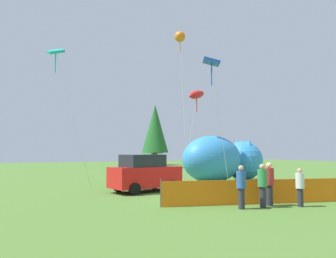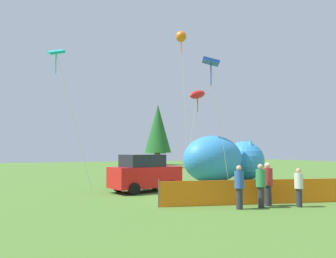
{
  "view_description": "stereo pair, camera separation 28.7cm",
  "coord_description": "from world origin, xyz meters",
  "views": [
    {
      "loc": [
        -8.37,
        -14.38,
        2.31
      ],
      "look_at": [
        -0.11,
        3.43,
        3.67
      ],
      "focal_mm": 35.0,
      "sensor_mm": 36.0,
      "label": 1
    },
    {
      "loc": [
        -8.11,
        -14.5,
        2.31
      ],
      "look_at": [
        -0.11,
        3.43,
        3.67
      ],
      "focal_mm": 35.0,
      "sensor_mm": 36.0,
      "label": 2
    }
  ],
  "objects": [
    {
      "name": "kite_orange_flower",
      "position": [
        3.48,
        8.85,
        11.6
      ],
      "size": [
        1.07,
        0.87,
        12.1
      ],
      "color": "silver",
      "rests_on": "ground"
    },
    {
      "name": "horizon_tree_east",
      "position": [
        13.54,
        38.97,
        5.5
      ],
      "size": [
        3.75,
        3.75,
        8.96
      ],
      "color": "brown",
      "rests_on": "ground"
    },
    {
      "name": "spectator_in_white_shirt",
      "position": [
        0.97,
        -3.59,
        0.98
      ],
      "size": [
        0.39,
        0.39,
        1.8
      ],
      "color": "#2D2D38",
      "rests_on": "ground"
    },
    {
      "name": "inflatable_cat",
      "position": [
        5.88,
        6.56,
        1.61
      ],
      "size": [
        7.88,
        4.67,
        3.49
      ],
      "rotation": [
        0.0,
        0.0,
        0.23
      ],
      "color": "#338CD8",
      "rests_on": "ground"
    },
    {
      "name": "folding_chair",
      "position": [
        1.56,
        -1.38,
        0.52
      ],
      "size": [
        0.56,
        0.57,
        0.87
      ],
      "rotation": [
        0.0,
        0.0,
        -1.35
      ],
      "color": "#267F33",
      "rests_on": "ground"
    },
    {
      "name": "horizon_tree_west",
      "position": [
        9.66,
        28.9,
        5.58
      ],
      "size": [
        3.81,
        3.81,
        9.1
      ],
      "color": "brown",
      "rests_on": "ground"
    },
    {
      "name": "kite_red_lizard",
      "position": [
        3.66,
        6.51,
        6.51
      ],
      "size": [
        2.02,
        1.57,
        7.1
      ],
      "color": "silver",
      "rests_on": "ground"
    },
    {
      "name": "safety_fence",
      "position": [
        1.85,
        -2.92,
        0.54
      ],
      "size": [
        9.45,
        2.34,
        1.18
      ],
      "rotation": [
        0.0,
        0.0,
        -0.24
      ],
      "color": "orange",
      "rests_on": "ground"
    },
    {
      "name": "spectator_in_green_shirt",
      "position": [
        1.53,
        -3.37,
        1.0
      ],
      "size": [
        0.4,
        0.4,
        1.84
      ],
      "color": "#2D2D38",
      "rests_on": "ground"
    },
    {
      "name": "kite_teal_diamond",
      "position": [
        -6.34,
        6.0,
        8.16
      ],
      "size": [
        2.83,
        0.94,
        8.68
      ],
      "color": "silver",
      "rests_on": "ground"
    },
    {
      "name": "spectator_in_black_shirt",
      "position": [
        2.53,
        -4.11,
        0.88
      ],
      "size": [
        0.35,
        0.35,
        1.61
      ],
      "color": "#2D2D38",
      "rests_on": "ground"
    },
    {
      "name": "spectator_in_grey_shirt",
      "position": [
        -0.06,
        -3.52,
        0.96
      ],
      "size": [
        0.38,
        0.38,
        1.75
      ],
      "color": "#2D2D38",
      "rests_on": "ground"
    },
    {
      "name": "horizon_tree_mid",
      "position": [
        12.53,
        36.69,
        5.13
      ],
      "size": [
        3.5,
        3.5,
        8.36
      ],
      "color": "brown",
      "rests_on": "ground"
    },
    {
      "name": "ground_plane",
      "position": [
        0.0,
        0.0,
        0.0
      ],
      "size": [
        120.0,
        120.0,
        0.0
      ],
      "primitive_type": "plane",
      "color": "#4C752D"
    },
    {
      "name": "kite_blue_box",
      "position": [
        1.09,
        0.4,
        7.01
      ],
      "size": [
        2.98,
        2.43,
        7.37
      ],
      "color": "silver",
      "rests_on": "ground"
    },
    {
      "name": "parked_car",
      "position": [
        -1.6,
        3.41,
        1.05
      ],
      "size": [
        4.33,
        2.64,
        2.14
      ],
      "rotation": [
        0.0,
        0.0,
        0.21
      ],
      "color": "red",
      "rests_on": "ground"
    }
  ]
}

